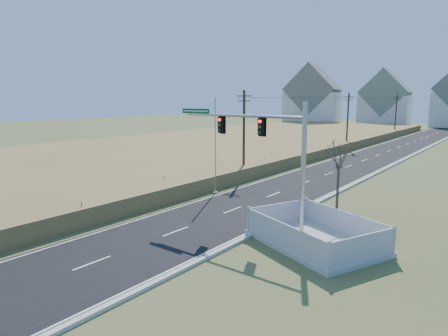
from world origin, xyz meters
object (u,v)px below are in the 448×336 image
traffic_signal_mast (275,154)px  bare_tree (339,153)px  flagpole (215,156)px  open_sign (290,249)px  fence_enclosure (315,240)px

traffic_signal_mast → bare_tree: bearing=59.9°
flagpole → open_sign: bearing=-36.2°
open_sign → bare_tree: bare_tree is taller
bare_tree → open_sign: bearing=-87.8°
traffic_signal_mast → bare_tree: (2.49, 4.06, -0.17)m
traffic_signal_mast → open_sign: 6.10m
traffic_signal_mast → flagpole: 10.51m
fence_enclosure → open_sign: size_ratio=12.99×
flagpole → bare_tree: (11.37, -1.35, 1.35)m
flagpole → traffic_signal_mast: bearing=-31.4°
fence_enclosure → traffic_signal_mast: bearing=-171.9°
open_sign → flagpole: (-11.64, 8.51, 2.95)m
traffic_signal_mast → open_sign: traffic_signal_mast is taller
open_sign → traffic_signal_mast: bearing=165.1°
traffic_signal_mast → fence_enclosure: size_ratio=1.19×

